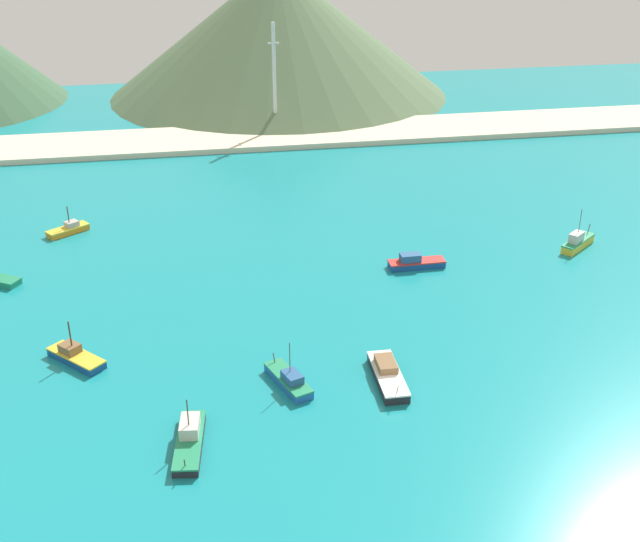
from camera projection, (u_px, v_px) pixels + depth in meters
The scene contains 11 objects.
ground at pixel (342, 283), 120.96m from camera, with size 260.00×280.00×0.50m.
fishing_boat_1 at pixel (388, 375), 96.63m from camera, with size 3.24×10.19×2.56m.
fishing_boat_2 at pixel (68, 229), 137.13m from camera, with size 7.30×6.11×4.84m.
fishing_boat_3 at pixel (190, 439), 85.45m from camera, with size 3.98×10.45×5.77m.
fishing_boat_4 at pixel (415, 262), 124.91m from camera, with size 8.95×2.64×2.38m.
fishing_boat_5 at pixel (578, 242), 131.37m from camera, with size 7.81×6.81×6.97m.
fishing_boat_7 at pixel (289, 380), 95.63m from camera, with size 5.19×8.79×6.16m.
fishing_boat_8 at pixel (75, 356), 100.45m from camera, with size 7.86×8.04×5.68m.
beach_strip at pixel (278, 136), 187.57m from camera, with size 247.00×19.37×1.20m, color beige.
hill_central at pixel (278, 30), 219.49m from camera, with size 94.40×94.40×35.43m.
radio_tower at pixel (274, 78), 185.65m from camera, with size 2.59×2.07×25.89m.
Camera 1 is at (-22.08, -75.51, 54.74)m, focal length 44.74 mm.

